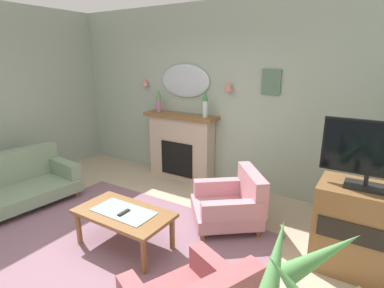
{
  "coord_description": "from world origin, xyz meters",
  "views": [
    {
      "loc": [
        2.36,
        -1.94,
        2.09
      ],
      "look_at": [
        0.33,
        1.3,
        1.0
      ],
      "focal_mm": 28.4,
      "sensor_mm": 36.0,
      "label": 1
    }
  ],
  "objects_px": {
    "wall_sconce_right": "(229,86)",
    "framed_picture": "(271,82)",
    "wall_sconce_left": "(145,82)",
    "tv_flatscreen": "(371,153)",
    "fireplace": "(181,147)",
    "mantel_vase_right": "(158,99)",
    "floral_couch": "(9,186)",
    "tv_cabinet": "(358,229)",
    "coffee_table": "(124,216)",
    "tv_remote": "(124,213)",
    "wall_mirror": "(185,81)",
    "armchair_in_corner": "(232,202)",
    "mantel_vase_centre": "(205,103)"
  },
  "relations": [
    {
      "from": "framed_picture",
      "to": "floral_couch",
      "type": "bearing_deg",
      "value": -140.59
    },
    {
      "from": "fireplace",
      "to": "wall_sconce_right",
      "type": "distance_m",
      "value": 1.38
    },
    {
      "from": "mantel_vase_centre",
      "to": "coffee_table",
      "type": "bearing_deg",
      "value": -85.99
    },
    {
      "from": "wall_mirror",
      "to": "coffee_table",
      "type": "distance_m",
      "value": 2.68
    },
    {
      "from": "fireplace",
      "to": "floral_couch",
      "type": "xyz_separation_m",
      "value": [
        -1.44,
        -2.27,
        -0.25
      ]
    },
    {
      "from": "framed_picture",
      "to": "tv_remote",
      "type": "height_order",
      "value": "framed_picture"
    },
    {
      "from": "wall_sconce_right",
      "to": "framed_picture",
      "type": "distance_m",
      "value": 0.66
    },
    {
      "from": "wall_sconce_right",
      "to": "floral_couch",
      "type": "relative_size",
      "value": 0.08
    },
    {
      "from": "wall_mirror",
      "to": "tv_cabinet",
      "type": "relative_size",
      "value": 1.07
    },
    {
      "from": "mantel_vase_right",
      "to": "tv_flatscreen",
      "type": "relative_size",
      "value": 0.48
    },
    {
      "from": "floral_couch",
      "to": "tv_cabinet",
      "type": "height_order",
      "value": "tv_cabinet"
    },
    {
      "from": "coffee_table",
      "to": "tv_cabinet",
      "type": "height_order",
      "value": "tv_cabinet"
    },
    {
      "from": "wall_sconce_right",
      "to": "tv_cabinet",
      "type": "xyz_separation_m",
      "value": [
        2.04,
        -1.22,
        -1.21
      ]
    },
    {
      "from": "tv_cabinet",
      "to": "tv_flatscreen",
      "type": "xyz_separation_m",
      "value": [
        0.0,
        -0.02,
        0.8
      ]
    },
    {
      "from": "wall_sconce_right",
      "to": "tv_remote",
      "type": "bearing_deg",
      "value": -94.28
    },
    {
      "from": "coffee_table",
      "to": "floral_couch",
      "type": "relative_size",
      "value": 0.62
    },
    {
      "from": "mantel_vase_right",
      "to": "floral_couch",
      "type": "height_order",
      "value": "mantel_vase_right"
    },
    {
      "from": "coffee_table",
      "to": "tv_cabinet",
      "type": "relative_size",
      "value": 1.22
    },
    {
      "from": "fireplace",
      "to": "tv_remote",
      "type": "distance_m",
      "value": 2.24
    },
    {
      "from": "floral_couch",
      "to": "wall_sconce_right",
      "type": "bearing_deg",
      "value": 45.8
    },
    {
      "from": "coffee_table",
      "to": "tv_flatscreen",
      "type": "xyz_separation_m",
      "value": [
        2.24,
        0.95,
        0.86
      ]
    },
    {
      "from": "mantel_vase_centre",
      "to": "coffee_table",
      "type": "relative_size",
      "value": 0.39
    },
    {
      "from": "wall_sconce_right",
      "to": "tv_remote",
      "type": "xyz_separation_m",
      "value": [
        -0.17,
        -2.22,
        -1.21
      ]
    },
    {
      "from": "tv_remote",
      "to": "tv_flatscreen",
      "type": "bearing_deg",
      "value": 23.98
    },
    {
      "from": "wall_sconce_right",
      "to": "coffee_table",
      "type": "bearing_deg",
      "value": -95.36
    },
    {
      "from": "armchair_in_corner",
      "to": "tv_flatscreen",
      "type": "xyz_separation_m",
      "value": [
        1.42,
        -0.16,
        0.94
      ]
    },
    {
      "from": "mantel_vase_right",
      "to": "coffee_table",
      "type": "xyz_separation_m",
      "value": [
        1.09,
        -2.07,
        -1.0
      ]
    },
    {
      "from": "wall_sconce_right",
      "to": "tv_cabinet",
      "type": "relative_size",
      "value": 0.16
    },
    {
      "from": "tv_remote",
      "to": "tv_cabinet",
      "type": "xyz_separation_m",
      "value": [
        2.2,
        1.0,
        -0.0
      ]
    },
    {
      "from": "mantel_vase_centre",
      "to": "wall_sconce_right",
      "type": "height_order",
      "value": "wall_sconce_right"
    },
    {
      "from": "wall_mirror",
      "to": "coffee_table",
      "type": "height_order",
      "value": "wall_mirror"
    },
    {
      "from": "mantel_vase_right",
      "to": "armchair_in_corner",
      "type": "bearing_deg",
      "value": -26.64
    },
    {
      "from": "mantel_vase_right",
      "to": "wall_sconce_left",
      "type": "distance_m",
      "value": 0.5
    },
    {
      "from": "fireplace",
      "to": "coffee_table",
      "type": "bearing_deg",
      "value": -72.9
    },
    {
      "from": "fireplace",
      "to": "armchair_in_corner",
      "type": "height_order",
      "value": "fireplace"
    },
    {
      "from": "fireplace",
      "to": "armchair_in_corner",
      "type": "relative_size",
      "value": 1.19
    },
    {
      "from": "wall_sconce_left",
      "to": "tv_remote",
      "type": "xyz_separation_m",
      "value": [
        1.53,
        -2.22,
        -1.21
      ]
    },
    {
      "from": "mantel_vase_centre",
      "to": "wall_sconce_left",
      "type": "bearing_deg",
      "value": 174.92
    },
    {
      "from": "mantel_vase_right",
      "to": "tv_remote",
      "type": "height_order",
      "value": "mantel_vase_right"
    },
    {
      "from": "fireplace",
      "to": "wall_sconce_left",
      "type": "distance_m",
      "value": 1.38
    },
    {
      "from": "fireplace",
      "to": "mantel_vase_right",
      "type": "relative_size",
      "value": 3.39
    },
    {
      "from": "framed_picture",
      "to": "tv_flatscreen",
      "type": "xyz_separation_m",
      "value": [
        1.39,
        -1.3,
        -0.5
      ]
    },
    {
      "from": "wall_sconce_left",
      "to": "framed_picture",
      "type": "height_order",
      "value": "framed_picture"
    },
    {
      "from": "mantel_vase_centre",
      "to": "wall_mirror",
      "type": "xyz_separation_m",
      "value": [
        -0.5,
        0.17,
        0.31
      ]
    },
    {
      "from": "tv_remote",
      "to": "armchair_in_corner",
      "type": "relative_size",
      "value": 0.14
    },
    {
      "from": "tv_cabinet",
      "to": "coffee_table",
      "type": "bearing_deg",
      "value": -156.65
    },
    {
      "from": "tv_remote",
      "to": "tv_cabinet",
      "type": "distance_m",
      "value": 2.42
    },
    {
      "from": "wall_sconce_left",
      "to": "tv_flatscreen",
      "type": "distance_m",
      "value": 3.96
    },
    {
      "from": "mantel_vase_right",
      "to": "wall_sconce_right",
      "type": "height_order",
      "value": "wall_sconce_right"
    },
    {
      "from": "wall_sconce_right",
      "to": "tv_flatscreen",
      "type": "height_order",
      "value": "wall_sconce_right"
    }
  ]
}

